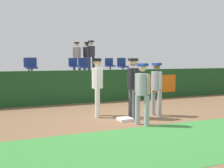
{
  "coord_description": "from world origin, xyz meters",
  "views": [
    {
      "loc": [
        -3.55,
        -7.26,
        1.78
      ],
      "look_at": [
        -0.17,
        0.8,
        1.0
      ],
      "focal_mm": 43.16,
      "sensor_mm": 36.0,
      "label": 1
    }
  ],
  "objects_px": {
    "seat_front_right": "(122,65)",
    "seat_front_left": "(32,66)",
    "seat_back_right": "(110,65)",
    "seat_back_left": "(29,65)",
    "player_fielder_home": "(98,83)",
    "seat_back_center": "(73,65)",
    "spectator_hooded": "(77,55)",
    "player_coach_visitor": "(142,90)",
    "first_base": "(125,119)",
    "spectator_casual": "(87,55)",
    "spectator_capped": "(91,54)",
    "player_runner_visitor": "(156,85)",
    "seat_front_center": "(84,66)",
    "player_umpire": "(133,84)"
  },
  "relations": [
    {
      "from": "player_coach_visitor",
      "to": "seat_back_center",
      "type": "bearing_deg",
      "value": 153.49
    },
    {
      "from": "first_base",
      "to": "player_coach_visitor",
      "type": "xyz_separation_m",
      "value": [
        0.17,
        -0.71,
        0.94
      ]
    },
    {
      "from": "seat_back_left",
      "to": "spectator_casual",
      "type": "height_order",
      "value": "spectator_casual"
    },
    {
      "from": "player_coach_visitor",
      "to": "seat_front_left",
      "type": "xyz_separation_m",
      "value": [
        -2.25,
        5.85,
        0.54
      ]
    },
    {
      "from": "player_umpire",
      "to": "seat_front_center",
      "type": "xyz_separation_m",
      "value": [
        -0.07,
        4.94,
        0.46
      ]
    },
    {
      "from": "seat_front_left",
      "to": "spectator_hooded",
      "type": "bearing_deg",
      "value": 41.49
    },
    {
      "from": "seat_back_center",
      "to": "seat_front_center",
      "type": "bearing_deg",
      "value": -89.28
    },
    {
      "from": "seat_front_right",
      "to": "seat_front_left",
      "type": "bearing_deg",
      "value": 180.0
    },
    {
      "from": "player_umpire",
      "to": "seat_back_right",
      "type": "xyz_separation_m",
      "value": [
        2.0,
        6.74,
        0.46
      ]
    },
    {
      "from": "seat_front_left",
      "to": "spectator_casual",
      "type": "distance_m",
      "value": 4.46
    },
    {
      "from": "first_base",
      "to": "player_fielder_home",
      "type": "bearing_deg",
      "value": 122.36
    },
    {
      "from": "player_umpire",
      "to": "seat_back_right",
      "type": "height_order",
      "value": "seat_back_right"
    },
    {
      "from": "seat_back_right",
      "to": "player_umpire",
      "type": "bearing_deg",
      "value": -106.5
    },
    {
      "from": "player_fielder_home",
      "to": "seat_back_center",
      "type": "height_order",
      "value": "seat_back_center"
    },
    {
      "from": "player_umpire",
      "to": "spectator_capped",
      "type": "distance_m",
      "value": 7.54
    },
    {
      "from": "spectator_hooded",
      "to": "spectator_capped",
      "type": "distance_m",
      "value": 0.86
    },
    {
      "from": "player_fielder_home",
      "to": "player_runner_visitor",
      "type": "bearing_deg",
      "value": 90.51
    },
    {
      "from": "player_coach_visitor",
      "to": "seat_back_left",
      "type": "xyz_separation_m",
      "value": [
        -2.19,
        7.65,
        0.54
      ]
    },
    {
      "from": "player_coach_visitor",
      "to": "spectator_capped",
      "type": "relative_size",
      "value": 0.92
    },
    {
      "from": "spectator_hooded",
      "to": "seat_back_left",
      "type": "bearing_deg",
      "value": 9.34
    },
    {
      "from": "player_runner_visitor",
      "to": "player_umpire",
      "type": "bearing_deg",
      "value": -97.14
    },
    {
      "from": "seat_front_center",
      "to": "player_umpire",
      "type": "bearing_deg",
      "value": -89.23
    },
    {
      "from": "seat_front_right",
      "to": "seat_front_center",
      "type": "bearing_deg",
      "value": 179.99
    },
    {
      "from": "seat_back_center",
      "to": "seat_back_left",
      "type": "relative_size",
      "value": 1.0
    },
    {
      "from": "player_runner_visitor",
      "to": "player_coach_visitor",
      "type": "relative_size",
      "value": 1.0
    },
    {
      "from": "player_fielder_home",
      "to": "player_runner_visitor",
      "type": "relative_size",
      "value": 1.08
    },
    {
      "from": "seat_back_right",
      "to": "seat_front_left",
      "type": "height_order",
      "value": "same"
    },
    {
      "from": "player_coach_visitor",
      "to": "spectator_casual",
      "type": "height_order",
      "value": "spectator_casual"
    },
    {
      "from": "player_coach_visitor",
      "to": "seat_front_left",
      "type": "bearing_deg",
      "value": 175.23
    },
    {
      "from": "player_runner_visitor",
      "to": "seat_front_left",
      "type": "bearing_deg",
      "value": -155.76
    },
    {
      "from": "seat_front_center",
      "to": "spectator_capped",
      "type": "relative_size",
      "value": 0.46
    },
    {
      "from": "seat_back_left",
      "to": "spectator_casual",
      "type": "relative_size",
      "value": 0.47
    },
    {
      "from": "player_coach_visitor",
      "to": "seat_front_right",
      "type": "relative_size",
      "value": 2.01
    },
    {
      "from": "seat_back_right",
      "to": "seat_back_left",
      "type": "height_order",
      "value": "same"
    },
    {
      "from": "player_coach_visitor",
      "to": "spectator_casual",
      "type": "bearing_deg",
      "value": 146.56
    },
    {
      "from": "player_fielder_home",
      "to": "seat_back_right",
      "type": "distance_m",
      "value": 6.75
    },
    {
      "from": "seat_front_right",
      "to": "spectator_capped",
      "type": "relative_size",
      "value": 0.46
    },
    {
      "from": "first_base",
      "to": "spectator_casual",
      "type": "relative_size",
      "value": 0.23
    },
    {
      "from": "seat_back_center",
      "to": "spectator_hooded",
      "type": "relative_size",
      "value": 0.49
    },
    {
      "from": "seat_front_right",
      "to": "seat_front_left",
      "type": "relative_size",
      "value": 1.0
    },
    {
      "from": "player_runner_visitor",
      "to": "seat_back_left",
      "type": "xyz_separation_m",
      "value": [
        -3.23,
        6.7,
        0.54
      ]
    },
    {
      "from": "spectator_capped",
      "to": "player_fielder_home",
      "type": "bearing_deg",
      "value": 55.97
    },
    {
      "from": "seat_front_center",
      "to": "seat_back_right",
      "type": "height_order",
      "value": "same"
    },
    {
      "from": "player_umpire",
      "to": "spectator_casual",
      "type": "distance_m",
      "value": 7.88
    },
    {
      "from": "player_umpire",
      "to": "seat_back_left",
      "type": "height_order",
      "value": "seat_back_left"
    },
    {
      "from": "spectator_hooded",
      "to": "seat_back_right",
      "type": "bearing_deg",
      "value": 158.58
    },
    {
      "from": "player_umpire",
      "to": "player_fielder_home",
      "type": "bearing_deg",
      "value": -119.16
    },
    {
      "from": "seat_back_center",
      "to": "spectator_casual",
      "type": "height_order",
      "value": "spectator_casual"
    },
    {
      "from": "first_base",
      "to": "seat_back_right",
      "type": "distance_m",
      "value": 7.48
    },
    {
      "from": "player_fielder_home",
      "to": "seat_back_left",
      "type": "height_order",
      "value": "seat_back_left"
    }
  ]
}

